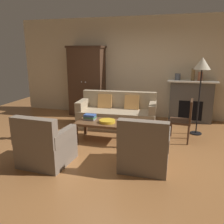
# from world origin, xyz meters

# --- Properties ---
(ground_plane) EXTENTS (9.60, 9.60, 0.00)m
(ground_plane) POSITION_xyz_m (0.00, 0.00, 0.00)
(ground_plane) COLOR #9E6638
(back_wall) EXTENTS (7.20, 0.10, 2.80)m
(back_wall) POSITION_xyz_m (0.00, 2.55, 1.40)
(back_wall) COLOR beige
(back_wall) RESTS_ON ground
(fireplace) EXTENTS (1.26, 0.48, 1.12)m
(fireplace) POSITION_xyz_m (1.55, 2.30, 0.57)
(fireplace) COLOR #4C4947
(fireplace) RESTS_ON ground
(armoire) EXTENTS (1.06, 0.57, 2.01)m
(armoire) POSITION_xyz_m (-1.40, 2.22, 1.01)
(armoire) COLOR #472D1E
(armoire) RESTS_ON ground
(couch) EXTENTS (1.97, 0.98, 0.86)m
(couch) POSITION_xyz_m (-0.24, 1.32, 0.32)
(couch) COLOR tan
(couch) RESTS_ON ground
(coffee_table) EXTENTS (1.10, 0.60, 0.42)m
(coffee_table) POSITION_xyz_m (-0.28, 0.29, 0.37)
(coffee_table) COLOR brown
(coffee_table) RESTS_ON ground
(fruit_bowl) EXTENTS (0.33, 0.33, 0.06)m
(fruit_bowl) POSITION_xyz_m (-0.18, 0.26, 0.45)
(fruit_bowl) COLOR gold
(fruit_bowl) RESTS_ON coffee_table
(book_stack) EXTENTS (0.26, 0.20, 0.12)m
(book_stack) POSITION_xyz_m (-0.60, 0.36, 0.48)
(book_stack) COLOR gray
(book_stack) RESTS_ON coffee_table
(mantel_vase_slate) EXTENTS (0.14, 0.14, 0.17)m
(mantel_vase_slate) POSITION_xyz_m (1.17, 2.28, 1.21)
(mantel_vase_slate) COLOR #565B66
(mantel_vase_slate) RESTS_ON fireplace
(mantel_vase_bronze) EXTENTS (0.09, 0.09, 0.31)m
(mantel_vase_bronze) POSITION_xyz_m (1.55, 2.28, 1.27)
(mantel_vase_bronze) COLOR olive
(mantel_vase_bronze) RESTS_ON fireplace
(mantel_vase_terracotta) EXTENTS (0.12, 0.12, 0.22)m
(mantel_vase_terracotta) POSITION_xyz_m (1.73, 2.28, 1.23)
(mantel_vase_terracotta) COLOR #A86042
(mantel_vase_terracotta) RESTS_ON fireplace
(armchair_near_left) EXTENTS (0.81, 0.80, 0.88)m
(armchair_near_left) POSITION_xyz_m (-0.89, -0.99, 0.32)
(armchair_near_left) COLOR #756656
(armchair_near_left) RESTS_ON ground
(armchair_near_right) EXTENTS (0.79, 0.78, 0.88)m
(armchair_near_right) POSITION_xyz_m (0.73, -0.67, 0.32)
(armchair_near_right) COLOR #756656
(armchair_near_right) RESTS_ON ground
(side_chair_wooden) EXTENTS (0.47, 0.47, 0.90)m
(side_chair_wooden) POSITION_xyz_m (1.37, 0.73, 0.51)
(side_chair_wooden) COLOR #472D1E
(side_chair_wooden) RESTS_ON ground
(floor_lamp) EXTENTS (0.36, 0.36, 1.74)m
(floor_lamp) POSITION_xyz_m (1.67, 1.28, 1.51)
(floor_lamp) COLOR black
(floor_lamp) RESTS_ON ground
(dog) EXTENTS (0.54, 0.34, 0.39)m
(dog) POSITION_xyz_m (-1.94, -0.06, 0.25)
(dog) COLOR tan
(dog) RESTS_ON ground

